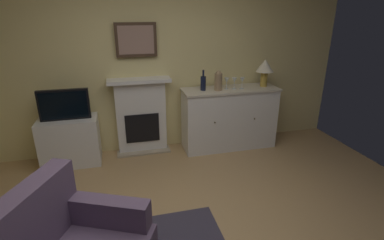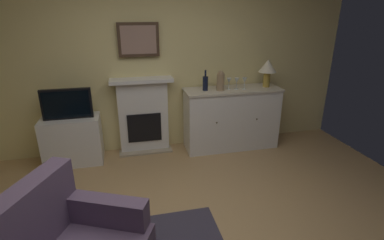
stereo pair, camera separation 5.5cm
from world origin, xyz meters
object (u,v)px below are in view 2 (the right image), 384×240
(wine_glass_right, at_px, (245,81))
(tv_cabinet, at_px, (73,140))
(table_lamp, at_px, (268,68))
(wine_glass_left, at_px, (229,81))
(tv_set, at_px, (67,104))
(framed_picture, at_px, (139,40))
(fireplace_unit, at_px, (143,115))
(sideboard_cabinet, at_px, (231,118))
(wine_glass_center, at_px, (237,81))
(wine_bottle, at_px, (205,83))
(vase_decorative, at_px, (221,81))

(wine_glass_right, distance_m, tv_cabinet, 2.52)
(table_lamp, distance_m, wine_glass_left, 0.61)
(wine_glass_left, relative_size, tv_set, 0.27)
(wine_glass_left, bearing_deg, framed_picture, 168.94)
(tv_set, bearing_deg, fireplace_unit, 10.77)
(sideboard_cabinet, bearing_deg, wine_glass_center, -41.22)
(framed_picture, relative_size, sideboard_cabinet, 0.39)
(table_lamp, distance_m, wine_bottle, 0.95)
(fireplace_unit, xyz_separation_m, tv_set, (-0.97, -0.19, 0.30))
(vase_decorative, bearing_deg, wine_glass_right, -1.57)
(sideboard_cabinet, distance_m, wine_glass_left, 0.58)
(framed_picture, height_order, wine_glass_right, framed_picture)
(table_lamp, relative_size, wine_bottle, 1.38)
(table_lamp, xyz_separation_m, tv_set, (-2.79, -0.01, -0.35))
(sideboard_cabinet, relative_size, wine_glass_right, 8.54)
(wine_glass_left, bearing_deg, table_lamp, 1.54)
(vase_decorative, distance_m, tv_set, 2.07)
(wine_glass_right, relative_size, tv_set, 0.27)
(tv_cabinet, bearing_deg, framed_picture, 12.01)
(sideboard_cabinet, height_order, wine_glass_center, wine_glass_center)
(wine_glass_center, bearing_deg, wine_bottle, 175.80)
(table_lamp, xyz_separation_m, tv_cabinet, (-2.79, 0.02, -0.87))
(sideboard_cabinet, distance_m, table_lamp, 0.90)
(wine_bottle, relative_size, wine_glass_left, 1.76)
(wine_bottle, distance_m, wine_glass_right, 0.57)
(fireplace_unit, relative_size, framed_picture, 2.00)
(table_lamp, height_order, wine_glass_center, table_lamp)
(table_lamp, height_order, wine_glass_left, table_lamp)
(fireplace_unit, bearing_deg, wine_glass_right, -9.35)
(wine_glass_left, xyz_separation_m, wine_glass_right, (0.22, -0.04, 0.00))
(table_lamp, relative_size, wine_glass_center, 2.42)
(fireplace_unit, distance_m, wine_glass_left, 1.33)
(tv_cabinet, bearing_deg, wine_bottle, -0.54)
(framed_picture, bearing_deg, tv_set, -166.69)
(wine_glass_left, distance_m, wine_glass_right, 0.22)
(framed_picture, distance_m, wine_glass_center, 1.47)
(tv_cabinet, bearing_deg, fireplace_unit, 9.45)
(wine_glass_left, distance_m, wine_glass_center, 0.11)
(wine_bottle, bearing_deg, wine_glass_center, -4.20)
(wine_bottle, bearing_deg, wine_glass_left, -2.23)
(sideboard_cabinet, height_order, wine_glass_left, wine_glass_left)
(wine_bottle, distance_m, wine_glass_left, 0.35)
(table_lamp, bearing_deg, wine_glass_left, -178.46)
(table_lamp, height_order, tv_cabinet, table_lamp)
(fireplace_unit, height_order, wine_glass_center, fireplace_unit)
(framed_picture, height_order, table_lamp, framed_picture)
(wine_glass_left, bearing_deg, vase_decorative, -166.14)
(wine_bottle, xyz_separation_m, wine_glass_right, (0.56, -0.06, 0.01))
(fireplace_unit, distance_m, sideboard_cabinet, 1.30)
(sideboard_cabinet, bearing_deg, framed_picture, 170.21)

